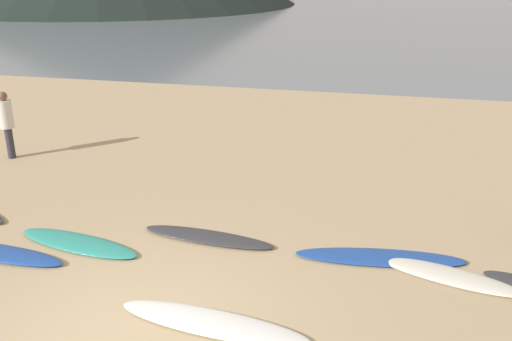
# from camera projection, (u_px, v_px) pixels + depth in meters

# --- Properties ---
(ground_plane) EXTENTS (120.00, 120.00, 0.20)m
(ground_plane) POSITION_uv_depth(u_px,v_px,m) (279.00, 129.00, 16.27)
(ground_plane) COLOR tan
(ground_plane) RESTS_ON ground
(ocean_water) EXTENTS (140.00, 100.00, 0.01)m
(ocean_water) POSITION_uv_depth(u_px,v_px,m) (371.00, 0.00, 65.98)
(ocean_water) COLOR slate
(ocean_water) RESTS_ON ground
(surfboard_2) EXTENTS (2.40, 1.01, 0.09)m
(surfboard_2) POSITION_uv_depth(u_px,v_px,m) (78.00, 243.00, 9.44)
(surfboard_2) COLOR teal
(surfboard_2) RESTS_ON ground
(surfboard_3) EXTENTS (2.39, 0.71, 0.09)m
(surfboard_3) POSITION_uv_depth(u_px,v_px,m) (208.00, 237.00, 9.64)
(surfboard_3) COLOR #333338
(surfboard_3) RESTS_ON ground
(surfboard_4) EXTENTS (2.70, 0.84, 0.09)m
(surfboard_4) POSITION_uv_depth(u_px,v_px,m) (213.00, 323.00, 7.36)
(surfboard_4) COLOR white
(surfboard_4) RESTS_ON ground
(surfboard_5) EXTENTS (2.75, 0.93, 0.07)m
(surfboard_5) POSITION_uv_depth(u_px,v_px,m) (380.00, 257.00, 9.00)
(surfboard_5) COLOR #1E479E
(surfboard_5) RESTS_ON ground
(surfboard_6) EXTENTS (2.25, 1.16, 0.09)m
(surfboard_6) POSITION_uv_depth(u_px,v_px,m) (448.00, 275.00, 8.47)
(surfboard_6) COLOR silver
(surfboard_6) RESTS_ON ground
(person_1) EXTENTS (0.33, 0.33, 1.62)m
(person_1) POSITION_uv_depth(u_px,v_px,m) (6.00, 119.00, 13.28)
(person_1) COLOR #2D2D38
(person_1) RESTS_ON ground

